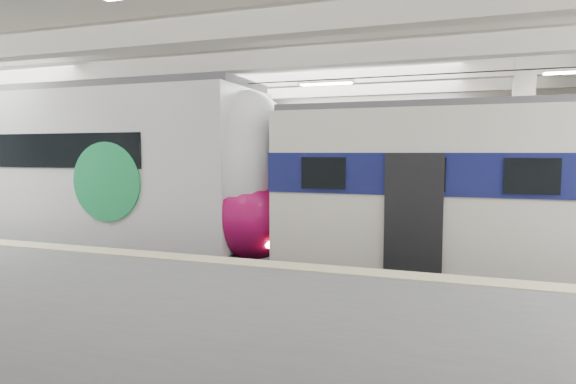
% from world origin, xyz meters
% --- Properties ---
extents(station_hall, '(36.00, 24.00, 5.75)m').
position_xyz_m(station_hall, '(0.00, -1.74, 3.24)').
color(station_hall, black).
rests_on(station_hall, ground).
extents(modern_emu, '(15.05, 3.10, 4.79)m').
position_xyz_m(modern_emu, '(-6.89, -0.00, 2.35)').
color(modern_emu, silver).
rests_on(modern_emu, ground).
extents(older_rer, '(12.17, 2.69, 4.07)m').
position_xyz_m(older_rer, '(5.60, 0.00, 2.14)').
color(older_rer, white).
rests_on(older_rer, ground).
extents(far_train, '(13.31, 3.05, 4.26)m').
position_xyz_m(far_train, '(-7.98, 5.50, 2.20)').
color(far_train, silver).
rests_on(far_train, ground).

